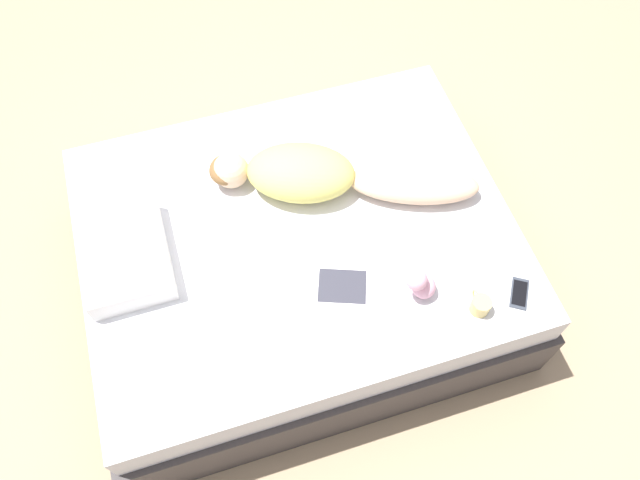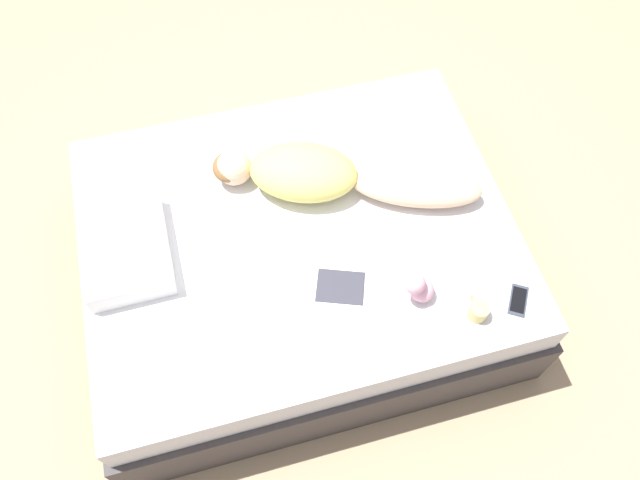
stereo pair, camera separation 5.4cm
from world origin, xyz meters
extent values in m
plane|color=#9E8466|center=(0.00, 0.00, 0.00)|extent=(12.00, 12.00, 0.00)
cube|color=#383333|center=(0.00, 0.00, 0.19)|extent=(1.68, 2.09, 0.38)
cube|color=silver|center=(0.00, 0.00, 0.48)|extent=(1.62, 2.03, 0.20)
ellipsoid|color=#DBB28E|center=(0.04, -0.60, 0.65)|extent=(0.44, 0.67, 0.14)
ellipsoid|color=#D1C660|center=(0.24, -0.09, 0.69)|extent=(0.50, 0.61, 0.21)
ellipsoid|color=brown|center=(0.37, 0.24, 0.67)|extent=(0.23, 0.22, 0.10)
sphere|color=#DBB28E|center=(0.37, 0.22, 0.67)|extent=(0.18, 0.18, 0.18)
cube|color=white|center=(-0.59, -0.02, 0.59)|extent=(0.35, 0.38, 0.01)
cube|color=white|center=(-0.35, -0.11, 0.59)|extent=(0.35, 0.38, 0.01)
cube|color=#2D2D38|center=(-0.35, -0.11, 0.59)|extent=(0.23, 0.26, 0.00)
cylinder|color=tan|center=(-0.63, -0.65, 0.62)|extent=(0.09, 0.09, 0.08)
cylinder|color=black|center=(-0.63, -0.65, 0.65)|extent=(0.07, 0.07, 0.00)
torus|color=tan|center=(-0.59, -0.65, 0.62)|extent=(0.06, 0.01, 0.06)
cube|color=#333842|center=(-0.62, -0.86, 0.59)|extent=(0.17, 0.14, 0.01)
cube|color=black|center=(-0.62, -0.86, 0.59)|extent=(0.14, 0.12, 0.00)
ellipsoid|color=#DB9EB2|center=(-0.47, -0.45, 0.63)|extent=(0.12, 0.11, 0.10)
sphere|color=#DB9EB2|center=(-0.47, -0.40, 0.71)|extent=(0.09, 0.09, 0.09)
cube|color=white|center=(0.07, 0.79, 0.64)|extent=(0.51, 0.38, 0.12)
camera|label=1|loc=(-1.49, 0.35, 3.11)|focal=35.00mm
camera|label=2|loc=(-1.50, 0.30, 3.11)|focal=35.00mm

